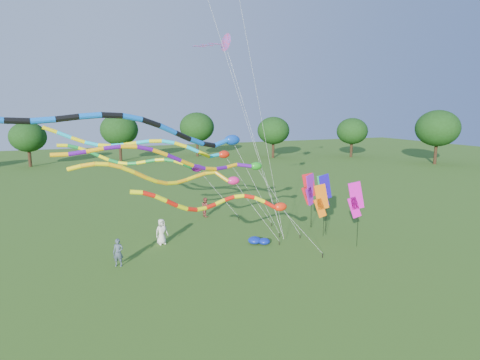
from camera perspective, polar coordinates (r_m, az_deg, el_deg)
name	(u,v)px	position (r m, az deg, el deg)	size (l,w,h in m)	color
ground	(279,271)	(23.57, 5.63, -12.72)	(160.00, 160.00, 0.00)	#2B5917
tree_ring	(196,179)	(22.32, -6.30, 0.10)	(114.48, 113.75, 9.63)	#382314
tube_kite_red	(231,203)	(21.83, -1.25, -3.33)	(11.32, 1.35, 5.82)	black
tube_kite_orange	(181,176)	(23.28, -8.39, 0.50)	(12.61, 1.82, 6.98)	black
tube_kite_purple	(190,161)	(23.50, -7.08, 2.76)	(15.28, 2.03, 7.90)	black
tube_kite_blue	(154,131)	(21.81, -12.14, 6.86)	(17.55, 4.98, 9.85)	black
tube_kite_cyan	(161,147)	(28.44, -11.20, 4.65)	(15.44, 2.07, 8.55)	black
tube_kite_green	(149,161)	(32.08, -12.82, 2.61)	(13.14, 3.53, 7.07)	black
delta_kite_high_c	(225,42)	(28.23, -2.19, 18.99)	(5.33, 3.78, 14.20)	black
banner_pole_blue_a	(325,191)	(29.29, 11.96, -1.55)	(1.16, 0.11, 4.57)	black
banner_pole_violet	(311,190)	(30.95, 10.00, -1.38)	(1.13, 0.43, 4.28)	black
banner_pole_red	(309,189)	(31.10, 9.73, -1.26)	(1.11, 0.51, 4.31)	black
banner_pole_green	(323,191)	(30.18, 11.79, -1.52)	(1.14, 0.40, 4.40)	black
banner_pole_orange	(321,201)	(29.16, 11.45, -2.92)	(1.13, 0.43, 3.89)	black
banner_pole_magenta_b	(355,200)	(27.39, 16.10, -2.74)	(1.11, 0.50, 4.47)	black
blue_nylon_heap	(259,240)	(27.81, 2.76, -8.57)	(1.03, 1.58, 0.51)	#0C219C
person_a	(162,232)	(27.96, -11.09, -7.22)	(0.86, 0.56, 1.76)	silver
person_b	(118,253)	(24.84, -16.94, -9.85)	(0.61, 0.40, 1.66)	#404C59
person_c	(205,207)	(34.38, -4.94, -3.85)	(0.81, 0.63, 1.66)	brown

